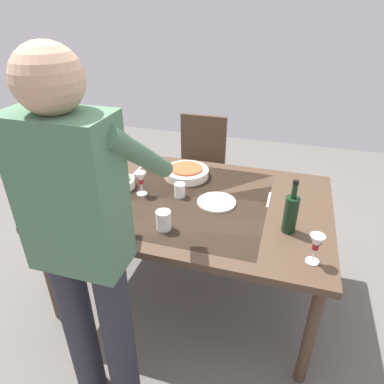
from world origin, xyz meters
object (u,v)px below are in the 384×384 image
at_px(person_server, 84,241).
at_px(dining_table, 192,208).
at_px(side_bowl_salad, 121,182).
at_px(chair_near, 200,162).
at_px(wine_glass_left, 316,244).
at_px(dinner_plate_near, 76,205).
at_px(serving_bowl_pasta, 186,172).
at_px(water_cup_near_left, 164,220).
at_px(side_bowl_bread, 109,214).
at_px(water_cup_near_right, 180,190).
at_px(dinner_plate_far, 217,202).
at_px(wine_bottle, 291,213).
at_px(wine_glass_right, 141,179).

bearing_deg(person_server, dining_table, -103.70).
bearing_deg(side_bowl_salad, chair_near, -106.85).
relative_size(person_server, wine_glass_left, 11.19).
xyz_separation_m(person_server, dinner_plate_near, (0.43, -0.54, -0.24)).
relative_size(dining_table, chair_near, 1.79).
relative_size(dining_table, serving_bowl_pasta, 5.44).
height_order(water_cup_near_left, dinner_plate_near, water_cup_near_left).
relative_size(chair_near, side_bowl_salad, 5.06).
bearing_deg(wine_glass_left, water_cup_near_left, -3.82).
relative_size(person_server, side_bowl_bread, 10.56).
bearing_deg(water_cup_near_left, water_cup_near_right, -85.69).
bearing_deg(chair_near, person_server, 90.21).
distance_m(wine_glass_left, water_cup_near_left, 0.75).
bearing_deg(dinner_plate_far, dinner_plate_near, 18.93).
distance_m(wine_bottle, serving_bowl_pasta, 0.83).
bearing_deg(water_cup_near_left, serving_bowl_pasta, -83.74).
xyz_separation_m(dinner_plate_near, dinner_plate_far, (-0.78, -0.27, 0.00)).
relative_size(side_bowl_bread, dinner_plate_near, 0.70).
xyz_separation_m(wine_bottle, water_cup_near_right, (0.66, -0.18, -0.07)).
distance_m(chair_near, side_bowl_salad, 0.98).
height_order(wine_bottle, dinner_plate_far, wine_bottle).
distance_m(water_cup_near_right, serving_bowl_pasta, 0.27).
height_order(wine_glass_right, dinner_plate_near, wine_glass_right).
height_order(water_cup_near_right, dinner_plate_far, water_cup_near_right).
bearing_deg(chair_near, side_bowl_bread, 82.38).
bearing_deg(dinner_plate_near, person_server, 128.44).
height_order(side_bowl_salad, dinner_plate_near, side_bowl_salad).
bearing_deg(dining_table, chair_near, -77.65).
distance_m(wine_bottle, wine_glass_right, 0.90).
xyz_separation_m(wine_glass_left, dinner_plate_near, (1.32, -0.11, -0.10)).
relative_size(dining_table, side_bowl_salad, 9.06).
height_order(wine_bottle, water_cup_near_left, wine_bottle).
distance_m(person_server, dinner_plate_near, 0.73).
bearing_deg(side_bowl_bread, wine_glass_left, 177.59).
height_order(wine_bottle, dinner_plate_near, wine_bottle).
distance_m(wine_glass_left, serving_bowl_pasta, 1.05).
bearing_deg(dinner_plate_far, side_bowl_bread, 32.45).
bearing_deg(chair_near, wine_bottle, 125.35).
bearing_deg(dinner_plate_near, serving_bowl_pasta, -132.64).
xyz_separation_m(wine_bottle, wine_glass_left, (-0.12, 0.22, -0.01)).
distance_m(wine_glass_left, wine_glass_right, 1.07).
distance_m(water_cup_near_left, dinner_plate_near, 0.58).
distance_m(side_bowl_salad, dinner_plate_near, 0.32).
distance_m(wine_glass_right, water_cup_near_right, 0.24).
distance_m(dining_table, dinner_plate_near, 0.69).
height_order(wine_glass_right, side_bowl_bread, wine_glass_right).
xyz_separation_m(person_server, water_cup_near_left, (-0.14, -0.48, -0.19)).
bearing_deg(wine_bottle, serving_bowl_pasta, -32.39).
bearing_deg(chair_near, water_cup_near_left, 96.69).
height_order(water_cup_near_left, water_cup_near_right, water_cup_near_left).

